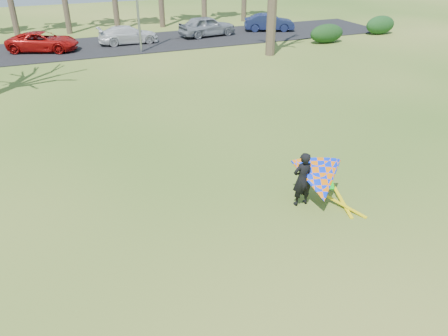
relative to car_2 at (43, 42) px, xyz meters
name	(u,v)px	position (x,y,z in m)	size (l,w,h in m)	color
ground	(252,235)	(4.24, -24.83, -0.72)	(100.00, 100.00, 0.00)	#215B13
parking_strip	(106,46)	(4.24, 0.17, -0.69)	(46.00, 7.00, 0.06)	black
hedge_near	(327,33)	(20.00, -5.04, -0.02)	(2.79, 1.27, 1.40)	#133513
hedge_far	(380,25)	(26.01, -3.89, 0.02)	(2.67, 1.25, 1.48)	#153B18
car_2	(43,42)	(0.00, 0.00, 0.00)	(2.19, 4.75, 1.32)	#B0100E
car_3	(128,35)	(6.00, 0.23, -0.02)	(1.79, 4.41, 1.28)	white
car_4	(207,26)	(12.43, 0.59, 0.12)	(1.85, 4.60, 1.57)	#8E939A
car_5	(269,22)	(18.08, 0.65, 0.03)	(1.45, 4.17, 1.37)	#19234D
kite_flyer	(318,180)	(6.69, -24.17, 0.13)	(2.13, 2.39, 2.02)	black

